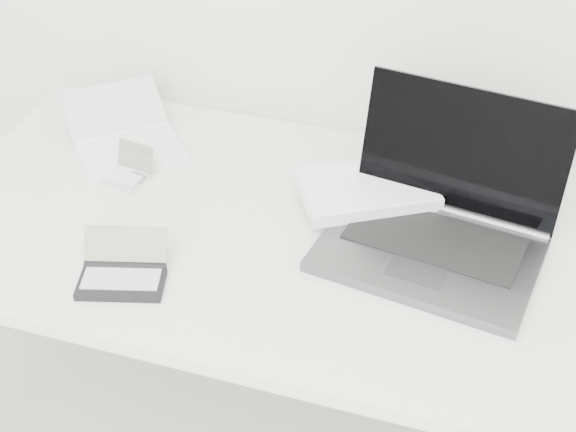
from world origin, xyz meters
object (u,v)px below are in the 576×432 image
(desk, at_px, (308,248))
(palmtop_charcoal, at_px, (123,274))
(laptop_large, at_px, (418,214))
(netbook_open_white, at_px, (126,140))

(desk, height_order, palmtop_charcoal, palmtop_charcoal)
(laptop_large, bearing_deg, netbook_open_white, 180.00)
(laptop_large, bearing_deg, palmtop_charcoal, -139.16)
(desk, height_order, netbook_open_white, netbook_open_white)
(palmtop_charcoal, bearing_deg, desk, 25.33)
(desk, bearing_deg, palmtop_charcoal, -139.20)
(laptop_large, distance_m, palmtop_charcoal, 0.59)
(desk, distance_m, netbook_open_white, 0.53)
(laptop_large, bearing_deg, desk, -154.34)
(laptop_large, height_order, palmtop_charcoal, laptop_large)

